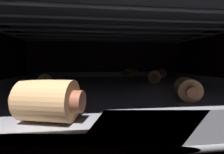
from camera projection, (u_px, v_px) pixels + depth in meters
The scene contains 18 objects.
ground_plane at pixel (116, 154), 31.26cm from camera, with size 53.11×48.40×1.20cm, color black.
oven_wall_back at pixel (106, 57), 52.71cm from camera, with size 53.11×1.20×39.09cm, color black.
oven_rack_lower at pixel (117, 92), 30.08cm from camera, with size 48.31×45.08×0.61cm.
baking_tray_lower at pixel (117, 87), 30.00cm from camera, with size 40.79×40.85×2.28cm.
pig_in_blanket_lower_0 at pixel (131, 73), 47.73cm from camera, with size 5.43×5.10×2.69cm.
pig_in_blanket_lower_1 at pixel (155, 77), 35.14cm from camera, with size 3.99×5.33×2.69cm.
pig_in_blanket_lower_2 at pixel (187, 89), 18.92cm from camera, with size 3.57×5.15×2.63cm.
pig_in_blanket_lower_3 at pixel (48, 100), 12.10cm from camera, with size 5.74×4.16×3.22cm.
pig_in_blanket_lower_4 at pixel (161, 73), 47.46cm from camera, with size 3.20×5.66×2.54cm.
pig_in_blanket_lower_5 at pixel (44, 80), 28.89cm from camera, with size 3.56×4.91×2.50cm.
oven_rack_upper at pixel (117, 27), 28.94cm from camera, with size 48.22×45.08×0.51cm.
baking_tray_upper at pixel (117, 22), 28.87cm from camera, with size 40.79×40.85×2.09cm.
pig_in_blanket_upper_1 at pixel (128, 20), 32.80cm from camera, with size 4.78×2.89×2.43cm.
pig_in_blanket_upper_2 at pixel (98, 13), 28.06cm from camera, with size 5.14×3.79×2.44cm.
pig_in_blanket_upper_3 at pixel (105, 29), 42.07cm from camera, with size 5.95×4.72×2.65cm.
pig_in_blanket_upper_7 at pixel (176, 27), 40.05cm from camera, with size 4.99×2.97×2.96cm.
pig_in_blanket_upper_8 at pixel (47, 28), 41.37cm from camera, with size 2.88×5.62×2.79cm.
pig_in_blanket_upper_10 at pixel (147, 28), 42.61cm from camera, with size 5.88×4.18×3.38cm.
Camera 1 is at (-4.38, -29.37, 17.62)cm, focal length 25.22 mm.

